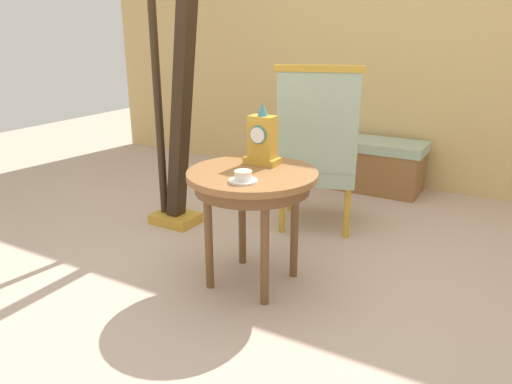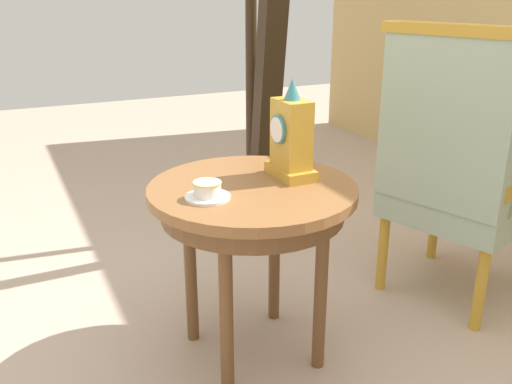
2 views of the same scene
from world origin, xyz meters
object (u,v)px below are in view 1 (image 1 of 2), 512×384
Objects in this scene: side_table at (252,186)px; armchair at (318,147)px; teacup_left at (243,177)px; window_bench at (359,163)px; mantel_clock at (262,140)px; harp at (174,124)px.

armchair reaches higher than side_table.
armchair is at bearing 90.41° from side_table.
window_bench is (-0.10, 2.13, -0.45)m from teacup_left.
mantel_clock reaches higher than teacup_left.
armchair is (0.02, 0.73, -0.19)m from mantel_clock.
mantel_clock is 1.88m from window_bench.
harp is 1.78m from window_bench.
harp is (-0.88, -0.42, 0.14)m from armchair.
teacup_left is at bearing -87.24° from window_bench.
mantel_clock is 0.30× the size of window_bench.
side_table is at bearing -79.86° from mantel_clock.
mantel_clock is at bearing -89.28° from window_bench.
side_table is 0.63× the size of window_bench.
side_table is 1.02m from harp.
teacup_left is 0.13× the size of window_bench.
mantel_clock is (-0.08, 0.33, 0.11)m from teacup_left.
harp reaches higher than side_table.
harp is at bearing -119.54° from window_bench.
mantel_clock is 0.92m from harp.
side_table is 1.98m from window_bench.
armchair is 0.99m from harp.
window_bench is at bearing 60.46° from harp.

